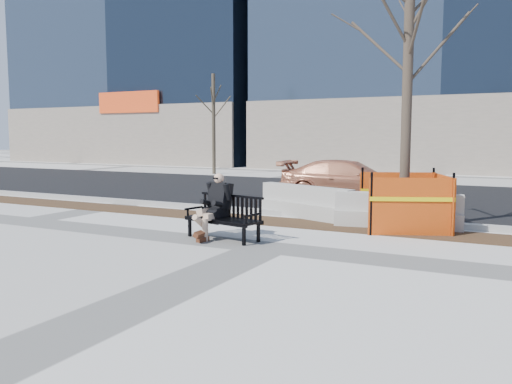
{
  "coord_description": "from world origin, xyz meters",
  "views": [
    {
      "loc": [
        4.03,
        -8.33,
        1.98
      ],
      "look_at": [
        -0.68,
        0.88,
        0.87
      ],
      "focal_mm": 37.15,
      "sensor_mm": 36.0,
      "label": 1
    }
  ],
  "objects_px": {
    "bench": "(223,239)",
    "seated_man": "(216,237)",
    "tree_fence": "(403,229)",
    "sedan": "(349,201)",
    "jersey_barrier_right": "(397,228)",
    "jersey_barrier_left": "(306,218)"
  },
  "relations": [
    {
      "from": "bench",
      "to": "seated_man",
      "type": "relative_size",
      "value": 1.26
    },
    {
      "from": "tree_fence",
      "to": "sedan",
      "type": "bearing_deg",
      "value": 120.55
    },
    {
      "from": "jersey_barrier_right",
      "to": "jersey_barrier_left",
      "type": "bearing_deg",
      "value": 160.07
    },
    {
      "from": "bench",
      "to": "jersey_barrier_right",
      "type": "relative_size",
      "value": 0.6
    },
    {
      "from": "seated_man",
      "to": "jersey_barrier_right",
      "type": "xyz_separation_m",
      "value": [
        2.91,
        2.7,
        0.0
      ]
    },
    {
      "from": "tree_fence",
      "to": "jersey_barrier_right",
      "type": "relative_size",
      "value": 2.37
    },
    {
      "from": "seated_man",
      "to": "jersey_barrier_left",
      "type": "height_order",
      "value": "seated_man"
    },
    {
      "from": "seated_man",
      "to": "jersey_barrier_left",
      "type": "xyz_separation_m",
      "value": [
        0.63,
        3.12,
        0.0
      ]
    },
    {
      "from": "jersey_barrier_right",
      "to": "seated_man",
      "type": "bearing_deg",
      "value": -146.77
    },
    {
      "from": "sedan",
      "to": "jersey_barrier_left",
      "type": "relative_size",
      "value": 1.56
    },
    {
      "from": "seated_man",
      "to": "jersey_barrier_right",
      "type": "height_order",
      "value": "seated_man"
    },
    {
      "from": "seated_man",
      "to": "tree_fence",
      "type": "distance_m",
      "value": 4.02
    },
    {
      "from": "tree_fence",
      "to": "jersey_barrier_left",
      "type": "xyz_separation_m",
      "value": [
        -2.43,
        0.51,
        0.0
      ]
    },
    {
      "from": "seated_man",
      "to": "sedan",
      "type": "xyz_separation_m",
      "value": [
        0.55,
        6.86,
        0.0
      ]
    },
    {
      "from": "tree_fence",
      "to": "sedan",
      "type": "relative_size",
      "value": 1.48
    },
    {
      "from": "bench",
      "to": "sedan",
      "type": "relative_size",
      "value": 0.38
    },
    {
      "from": "sedan",
      "to": "tree_fence",
      "type": "bearing_deg",
      "value": -155.21
    },
    {
      "from": "seated_man",
      "to": "sedan",
      "type": "height_order",
      "value": "seated_man"
    },
    {
      "from": "jersey_barrier_left",
      "to": "bench",
      "type": "bearing_deg",
      "value": -76.8
    },
    {
      "from": "bench",
      "to": "sedan",
      "type": "distance_m",
      "value": 6.95
    },
    {
      "from": "bench",
      "to": "seated_man",
      "type": "xyz_separation_m",
      "value": [
        -0.21,
        0.09,
        0.0
      ]
    },
    {
      "from": "tree_fence",
      "to": "jersey_barrier_right",
      "type": "distance_m",
      "value": 0.17
    }
  ]
}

